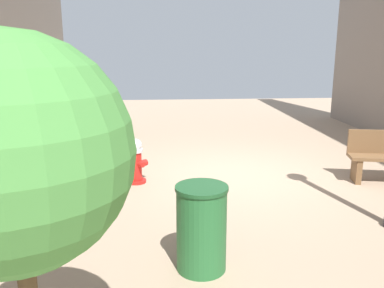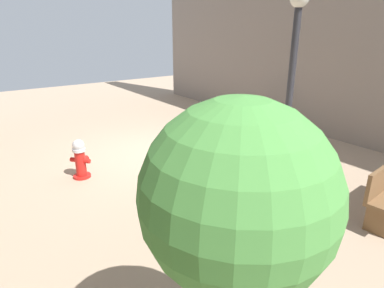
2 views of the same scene
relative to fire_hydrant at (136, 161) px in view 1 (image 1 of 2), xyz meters
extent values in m
plane|color=tan|center=(-1.96, -0.27, -0.41)|extent=(23.40, 23.40, 0.00)
cylinder|color=red|center=(0.01, 0.00, -0.39)|extent=(0.35, 0.35, 0.05)
cylinder|color=red|center=(0.01, 0.00, -0.10)|extent=(0.21, 0.21, 0.53)
cylinder|color=silver|center=(0.01, 0.00, 0.20)|extent=(0.26, 0.26, 0.06)
sphere|color=silver|center=(0.01, 0.00, 0.29)|extent=(0.24, 0.24, 0.24)
cylinder|color=red|center=(0.10, -0.11, -0.03)|extent=(0.16, 0.16, 0.09)
cylinder|color=red|center=(-0.09, 0.12, -0.03)|extent=(0.16, 0.16, 0.09)
cylinder|color=red|center=(-0.12, -0.10, -0.07)|extent=(0.19, 0.18, 0.12)
cube|color=brown|center=(-4.05, 0.30, -0.19)|extent=(0.18, 0.41, 0.45)
sphere|color=#4C9342|center=(0.37, 4.93, 1.46)|extent=(1.34, 1.34, 1.34)
cylinder|color=#266633|center=(-0.88, 3.06, 0.06)|extent=(0.55, 0.55, 0.94)
cylinder|color=#1E5128|center=(-0.88, 3.06, 0.55)|extent=(0.58, 0.58, 0.04)
camera|label=1|loc=(-0.43, 7.14, 2.03)|focal=37.69mm
camera|label=2|loc=(1.73, 6.29, 2.51)|focal=30.17mm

